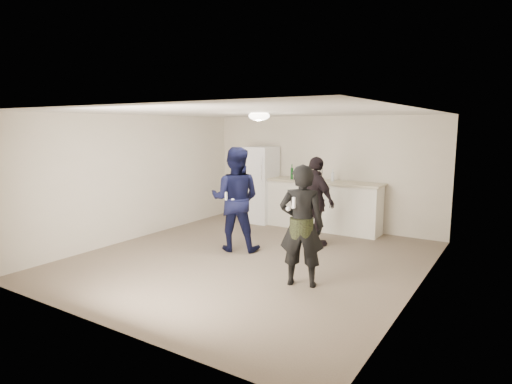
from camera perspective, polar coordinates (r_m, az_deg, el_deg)
The scene contains 21 objects.
floor at distance 7.49m, azimuth -0.83°, elevation -8.93°, with size 6.00×6.00×0.00m, color #6B5B4C.
ceiling at distance 7.14m, azimuth -0.88°, elevation 10.56°, with size 6.00×6.00×0.00m, color silver.
wall_back at distance 9.84m, azimuth 8.80°, elevation 2.68°, with size 6.00×6.00×0.00m, color beige.
wall_front at distance 5.02m, azimuth -20.05°, elevation -3.59°, with size 6.00×6.00×0.00m, color beige.
wall_left at distance 9.00m, azimuth -15.65°, elevation 1.90°, with size 6.00×6.00×0.00m, color beige.
wall_right at distance 6.16m, azimuth 21.06°, elevation -1.42°, with size 6.00×6.00×0.00m, color beige.
counter at distance 9.58m, azimuth 8.72°, elevation -1.86°, with size 2.60×0.56×1.05m, color white.
counter_top at distance 9.50m, azimuth 8.80°, elevation 1.37°, with size 2.68×0.64×0.04m, color beige.
fridge at distance 10.18m, azimuth 0.50°, elevation 1.01°, with size 0.70×0.70×1.80m, color white.
fridge_handle at distance 9.68m, azimuth 0.75°, elevation 2.98°, with size 0.02×0.02×0.60m, color silver.
ceiling_dome at distance 7.39m, azimuth 0.42°, elevation 10.12°, with size 0.36×0.36×0.16m, color white.
shaker at distance 9.56m, azimuth 5.82°, elevation 2.11°, with size 0.08×0.08×0.17m, color silver.
man at distance 7.84m, azimuth -2.77°, elevation -0.96°, with size 0.93×0.72×1.91m, color #101445.
woman at distance 6.12m, azimuth 6.10°, elevation -4.50°, with size 0.64×0.42×1.75m, color black.
camo_shorts at distance 6.13m, azimuth 6.09°, elevation -4.75°, with size 0.34×0.34×0.28m, color #2C3719.
spectator at distance 8.20m, azimuth 7.94°, elevation -1.29°, with size 1.00×0.42×1.71m, color black.
remote_man at distance 7.60m, azimuth -3.99°, elevation -0.54°, with size 0.04×0.04×0.15m, color white.
nunchuk_man at distance 7.56m, azimuth -3.12°, elevation -1.11°, with size 0.07×0.07×0.07m, color white.
remote_woman at distance 5.83m, azimuth 5.06°, elevation -1.42°, with size 0.04×0.04×0.15m, color silver.
nunchuk_woman at distance 5.92m, azimuth 4.33°, elevation -2.23°, with size 0.07×0.07×0.07m, color silver.
bottle_cluster at distance 9.57m, azimuth 7.20°, elevation 2.25°, with size 0.97×0.30×0.26m.
Camera 1 is at (3.92, -5.96, 2.28)m, focal length 30.00 mm.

